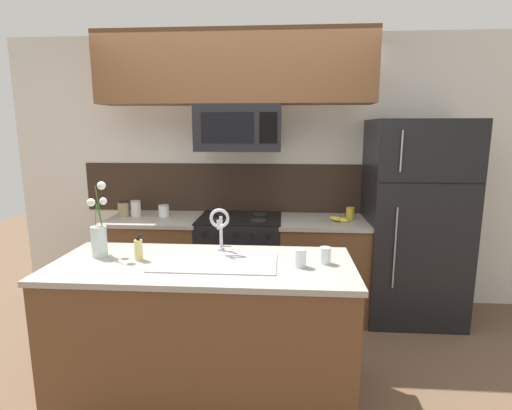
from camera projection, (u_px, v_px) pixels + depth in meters
The scene contains 21 objects.
ground_plane at pixel (227, 364), 2.98m from camera, with size 10.00×10.00×0.00m, color brown.
rear_partition at pixel (274, 173), 3.97m from camera, with size 5.20×0.10×2.60m, color silver.
splash_band at pixel (243, 188), 3.97m from camera, with size 3.20×0.01×0.48m, color #332319.
back_counter_left at pixel (158, 263), 3.84m from camera, with size 0.86×0.65×0.91m.
back_counter_right at pixel (322, 267), 3.73m from camera, with size 0.80×0.65×0.91m.
stove_range at pixel (240, 265), 3.78m from camera, with size 0.76×0.64×0.93m.
microwave at pixel (239, 128), 3.52m from camera, with size 0.74×0.40×0.40m.
upper_cabinet_band at pixel (235, 68), 3.40m from camera, with size 2.37×0.34×0.60m, color brown.
refrigerator at pixel (413, 221), 3.60m from camera, with size 0.84×0.74×1.81m.
storage_jar_tall at pixel (124, 209), 3.79m from camera, with size 0.11×0.11×0.15m.
storage_jar_medium at pixel (136, 209), 3.77m from camera, with size 0.09×0.09×0.15m.
storage_jar_short at pixel (164, 211), 3.77m from camera, with size 0.10×0.10×0.11m.
banana_bunch at pixel (340, 219), 3.57m from camera, with size 0.19×0.12×0.07m.
coffee_tin at pixel (350, 213), 3.66m from camera, with size 0.08×0.08×0.11m, color gold.
island_counter at pixel (204, 330), 2.56m from camera, with size 1.87×0.78×0.91m.
kitchen_sink at pixel (215, 273), 2.48m from camera, with size 0.76×0.41×0.16m.
sink_faucet at pixel (220, 224), 2.63m from camera, with size 0.14×0.14×0.31m.
dish_soap_bottle at pixel (139, 249), 2.51m from camera, with size 0.06×0.05×0.16m.
drinking_glass at pixel (300, 258), 2.39m from camera, with size 0.07×0.07×0.11m.
spare_glass at pixel (325, 255), 2.45m from camera, with size 0.07×0.07×0.10m.
flower_vase at pixel (99, 237), 2.58m from camera, with size 0.14×0.16×0.49m.
Camera 1 is at (0.41, -2.69, 1.72)m, focal length 28.00 mm.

